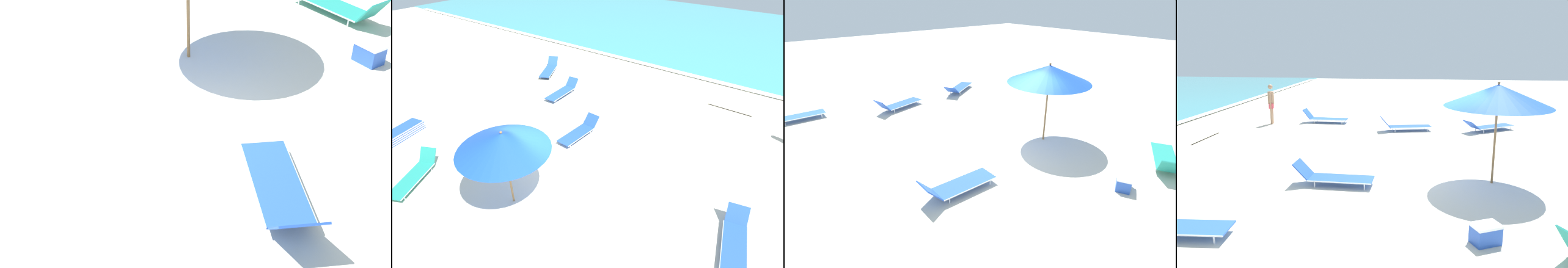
# 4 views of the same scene
# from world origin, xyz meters

# --- Properties ---
(ground_plane) EXTENTS (60.00, 60.00, 0.16)m
(ground_plane) POSITION_xyz_m (0.00, 0.01, -0.08)
(ground_plane) COLOR beige
(ocean_water) EXTENTS (60.00, 19.30, 0.07)m
(ocean_water) POSITION_xyz_m (0.00, 20.41, 0.03)
(ocean_water) COLOR teal
(ocean_water) RESTS_ON ground_plane
(beach_umbrella) EXTENTS (2.62, 2.62, 2.59)m
(beach_umbrella) POSITION_xyz_m (-0.40, -1.61, 2.25)
(beach_umbrella) COLOR olive
(beach_umbrella) RESTS_ON ground_plane
(lounger_stack) EXTENTS (1.02, 1.98, 0.41)m
(lounger_stack) POSITION_xyz_m (-6.57, -2.00, 0.21)
(lounger_stack) COLOR blue
(lounger_stack) RESTS_ON ground_plane
(sun_lounger_under_umbrella) EXTENTS (1.06, 2.17, 0.60)m
(sun_lounger_under_umbrella) POSITION_xyz_m (5.49, 0.80, 0.22)
(sun_lounger_under_umbrella) COLOR blue
(sun_lounger_under_umbrella) RESTS_ON ground_plane
(sun_lounger_beside_umbrella) EXTENTS (0.68, 2.01, 0.59)m
(sun_lounger_beside_umbrella) POSITION_xyz_m (-0.97, 2.41, 0.22)
(sun_lounger_beside_umbrella) COLOR blue
(sun_lounger_beside_umbrella) RESTS_ON ground_plane
(sun_lounger_near_water_left) EXTENTS (0.74, 2.13, 0.59)m
(sun_lounger_near_water_left) POSITION_xyz_m (-3.92, 4.78, 0.22)
(sun_lounger_near_water_left) COLOR blue
(sun_lounger_near_water_left) RESTS_ON ground_plane
(sun_lounger_near_water_right) EXTENTS (1.54, 2.21, 0.62)m
(sun_lounger_near_water_right) POSITION_xyz_m (-6.42, 6.48, 0.22)
(sun_lounger_near_water_right) COLOR blue
(sun_lounger_near_water_right) RESTS_ON ground_plane
(sun_lounger_mid_beach_pair_a) EXTENTS (1.51, 2.16, 0.63)m
(sun_lounger_mid_beach_pair_a) POSITION_xyz_m (-3.76, -2.93, 0.22)
(sun_lounger_mid_beach_pair_a) COLOR #1E8475
(sun_lounger_mid_beach_pair_a) RESTS_ON ground_plane
(cooler_box) EXTENTS (0.53, 0.60, 0.37)m
(cooler_box) POSITION_xyz_m (-3.55, -0.91, 0.19)
(cooler_box) COLOR blue
(cooler_box) RESTS_ON ground_plane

